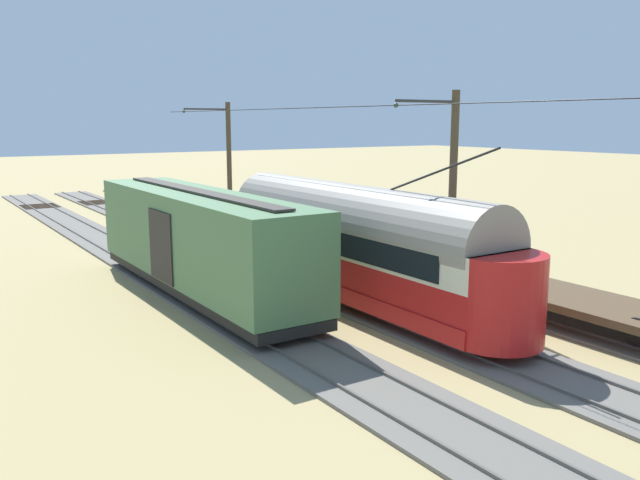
{
  "coord_description": "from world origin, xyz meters",
  "views": [
    {
      "loc": [
        13.81,
        22.79,
        6.55
      ],
      "look_at": [
        0.38,
        2.3,
        2.1
      ],
      "focal_mm": 37.01,
      "sensor_mm": 36.0,
      "label": 1
    }
  ],
  "objects_px": {
    "flatcar_adjacent": "(519,285)",
    "catenary_pole_foreground": "(228,166)",
    "vintage_streetcar": "(353,241)",
    "switch_stand": "(268,215)",
    "coach_far_siding": "(199,240)",
    "catenary_pole_mid_near": "(451,196)"
  },
  "relations": [
    {
      "from": "vintage_streetcar",
      "to": "catenary_pole_mid_near",
      "type": "xyz_separation_m",
      "value": [
        -2.57,
        2.23,
        1.7
      ]
    },
    {
      "from": "coach_far_siding",
      "to": "switch_stand",
      "type": "relative_size",
      "value": 11.58
    },
    {
      "from": "flatcar_adjacent",
      "to": "switch_stand",
      "type": "xyz_separation_m",
      "value": [
        -1.56,
        -21.07,
        -0.16
      ]
    },
    {
      "from": "catenary_pole_mid_near",
      "to": "switch_stand",
      "type": "height_order",
      "value": "catenary_pole_mid_near"
    },
    {
      "from": "vintage_streetcar",
      "to": "flatcar_adjacent",
      "type": "distance_m",
      "value": 6.02
    },
    {
      "from": "flatcar_adjacent",
      "to": "catenary_pole_foreground",
      "type": "height_order",
      "value": "catenary_pole_foreground"
    },
    {
      "from": "flatcar_adjacent",
      "to": "catenary_pole_mid_near",
      "type": "distance_m",
      "value": 3.95
    },
    {
      "from": "flatcar_adjacent",
      "to": "catenary_pole_foreground",
      "type": "relative_size",
      "value": 1.76
    },
    {
      "from": "vintage_streetcar",
      "to": "catenary_pole_foreground",
      "type": "bearing_deg",
      "value": -99.27
    },
    {
      "from": "flatcar_adjacent",
      "to": "coach_far_siding",
      "type": "bearing_deg",
      "value": -41.81
    },
    {
      "from": "flatcar_adjacent",
      "to": "switch_stand",
      "type": "distance_m",
      "value": 21.13
    },
    {
      "from": "coach_far_siding",
      "to": "flatcar_adjacent",
      "type": "bearing_deg",
      "value": 138.19
    },
    {
      "from": "catenary_pole_mid_near",
      "to": "switch_stand",
      "type": "bearing_deg",
      "value": -99.76
    },
    {
      "from": "catenary_pole_foreground",
      "to": "switch_stand",
      "type": "bearing_deg",
      "value": -157.13
    },
    {
      "from": "vintage_streetcar",
      "to": "switch_stand",
      "type": "relative_size",
      "value": 13.16
    },
    {
      "from": "catenary_pole_mid_near",
      "to": "catenary_pole_foreground",
      "type": "bearing_deg",
      "value": -90.0
    },
    {
      "from": "flatcar_adjacent",
      "to": "catenary_pole_mid_near",
      "type": "height_order",
      "value": "catenary_pole_mid_near"
    },
    {
      "from": "catenary_pole_mid_near",
      "to": "switch_stand",
      "type": "relative_size",
      "value": 6.13
    },
    {
      "from": "coach_far_siding",
      "to": "catenary_pole_mid_near",
      "type": "bearing_deg",
      "value": 138.74
    },
    {
      "from": "flatcar_adjacent",
      "to": "catenary_pole_foreground",
      "type": "distance_m",
      "value": 19.98
    },
    {
      "from": "switch_stand",
      "to": "flatcar_adjacent",
      "type": "bearing_deg",
      "value": 85.77
    },
    {
      "from": "flatcar_adjacent",
      "to": "switch_stand",
      "type": "relative_size",
      "value": 10.79
    }
  ]
}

